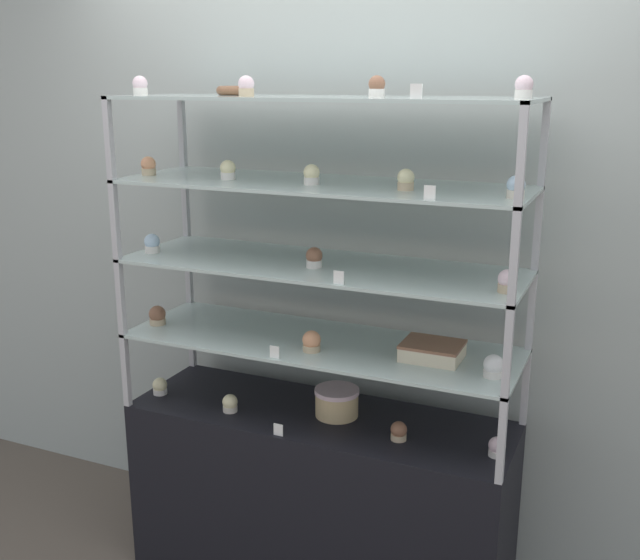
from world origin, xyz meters
The scene contains 33 objects.
back_wall centered at (0.00, 0.39, 1.30)m, with size 8.00×0.05×2.60m.
display_base centered at (0.00, 0.00, 0.35)m, with size 1.46×0.48×0.71m.
display_riser_lower centered at (0.00, 0.00, 0.99)m, with size 1.46×0.48×0.29m.
display_riser_middle centered at (0.00, 0.00, 1.28)m, with size 1.46×0.48×0.29m.
display_riser_upper centered at (0.00, 0.00, 1.57)m, with size 1.46×0.48×0.29m.
display_riser_top centered at (0.00, 0.00, 1.87)m, with size 1.46×0.48×0.29m.
layer_cake_centerpiece centered at (0.06, 0.02, 0.76)m, with size 0.17×0.17×0.11m.
sheet_cake_frosted centered at (0.43, -0.01, 1.03)m, with size 0.21×0.17×0.06m.
cupcake_0 centered at (-0.67, -0.09, 0.74)m, with size 0.06×0.06×0.07m.
cupcake_1 centered at (-0.33, -0.12, 0.74)m, with size 0.06×0.06×0.07m.
cupcake_2 centered at (0.34, -0.08, 0.74)m, with size 0.06×0.06×0.07m.
cupcake_3 centered at (0.68, -0.06, 0.74)m, with size 0.06×0.06×0.07m.
price_tag_0 centered at (-0.07, -0.22, 0.73)m, with size 0.04×0.00×0.04m.
cupcake_4 centered at (-0.67, -0.08, 1.04)m, with size 0.07×0.07×0.08m.
cupcake_5 centered at (0.01, -0.11, 1.04)m, with size 0.07×0.07×0.08m.
cupcake_6 centered at (0.65, -0.08, 1.04)m, with size 0.07×0.07×0.08m.
price_tag_1 centered at (-0.07, -0.22, 1.02)m, with size 0.04×0.00×0.04m.
cupcake_7 centered at (-0.67, -0.09, 1.33)m, with size 0.06×0.06×0.07m.
cupcake_8 centered at (0.00, -0.05, 1.33)m, with size 0.06×0.06×0.07m.
cupcake_9 centered at (0.68, -0.10, 1.33)m, with size 0.06×0.06×0.07m.
price_tag_2 centered at (0.16, -0.22, 1.32)m, with size 0.04×0.00×0.04m.
cupcake_10 centered at (-0.68, -0.06, 1.62)m, with size 0.06×0.06×0.07m.
cupcake_11 centered at (-0.34, -0.05, 1.62)m, with size 0.06×0.06×0.07m.
cupcake_12 centered at (-0.01, -0.06, 1.62)m, with size 0.06×0.06×0.07m.
cupcake_13 centered at (0.33, -0.05, 1.62)m, with size 0.06×0.06×0.07m.
cupcake_14 centered at (0.69, -0.08, 1.62)m, with size 0.06×0.06×0.07m.
price_tag_3 centered at (0.46, -0.22, 1.61)m, with size 0.04×0.00×0.04m.
cupcake_15 centered at (-0.67, -0.10, 1.92)m, with size 0.05×0.05×0.07m.
cupcake_16 centered at (-0.21, -0.13, 1.92)m, with size 0.05×0.05×0.07m.
cupcake_17 centered at (0.22, -0.05, 1.92)m, with size 0.05×0.05×0.07m.
cupcake_18 centered at (0.69, -0.06, 1.92)m, with size 0.05×0.05×0.07m.
price_tag_4 centered at (0.40, -0.22, 1.91)m, with size 0.04×0.00×0.04m.
donut_glazed centered at (-0.36, 0.06, 1.90)m, with size 0.14×0.14×0.03m.
Camera 1 is at (1.06, -2.39, 1.94)m, focal length 42.00 mm.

